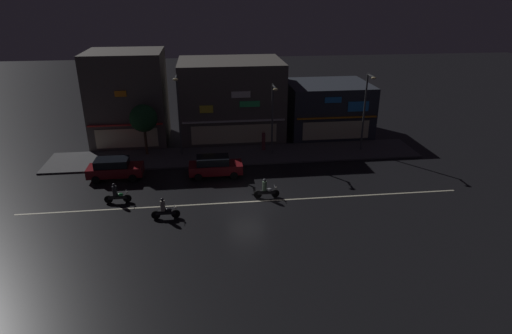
{
  "coord_description": "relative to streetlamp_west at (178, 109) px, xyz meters",
  "views": [
    {
      "loc": [
        -2.64,
        -27.28,
        14.17
      ],
      "look_at": [
        1.07,
        3.25,
        1.32
      ],
      "focal_mm": 30.06,
      "sensor_mm": 36.0,
      "label": 1
    }
  ],
  "objects": [
    {
      "name": "street_tree",
      "position": [
        -3.17,
        0.67,
        -0.92
      ],
      "size": [
        2.45,
        2.45,
        4.62
      ],
      "color": "#473323",
      "rests_on": "sidewalk_far"
    },
    {
      "name": "sidewalk_far",
      "position": [
        4.97,
        -0.46,
        -4.36
      ],
      "size": [
        33.34,
        4.8,
        0.14
      ],
      "primitive_type": "cube",
      "color": "#4C4C4F",
      "rests_on": "ground"
    },
    {
      "name": "streetlamp_mid",
      "position": [
        8.21,
        -0.85,
        -0.45
      ],
      "size": [
        0.44,
        1.64,
        6.42
      ],
      "color": "#47494C",
      "rests_on": "sidewalk_far"
    },
    {
      "name": "pedestrian_on_sidewalk",
      "position": [
        7.6,
        0.5,
        -3.41
      ],
      "size": [
        0.33,
        0.33,
        1.86
      ],
      "rotation": [
        0.0,
        0.0,
        0.23
      ],
      "color": "brown",
      "rests_on": "sidewalk_far"
    },
    {
      "name": "traffic_cone",
      "position": [
        2.91,
        -3.42,
        -4.15
      ],
      "size": [
        0.36,
        0.36,
        0.55
      ],
      "primitive_type": "cone",
      "color": "orange",
      "rests_on": "ground"
    },
    {
      "name": "motorcycle_lead",
      "position": [
        -0.66,
        -11.4,
        -3.79
      ],
      "size": [
        1.9,
        0.6,
        1.52
      ],
      "rotation": [
        0.0,
        0.0,
        3.17
      ],
      "color": "black",
      "rests_on": "ground"
    },
    {
      "name": "motorcycle_opposite_lane",
      "position": [
        6.43,
        -9.17,
        -3.79
      ],
      "size": [
        1.9,
        0.6,
        1.52
      ],
      "rotation": [
        0.0,
        0.0,
        0.04
      ],
      "color": "black",
      "rests_on": "ground"
    },
    {
      "name": "ground_plane",
      "position": [
        4.97,
        -9.7,
        -4.43
      ],
      "size": [
        140.0,
        140.0,
        0.0
      ],
      "primitive_type": "plane",
      "color": "black"
    },
    {
      "name": "storefront_center_block",
      "position": [
        -5.03,
        5.18,
        -0.04
      ],
      "size": [
        7.09,
        6.62,
        8.79
      ],
      "color": "#56514C",
      "rests_on": "ground"
    },
    {
      "name": "parked_car_trailing",
      "position": [
        2.89,
        -4.73,
        -3.56
      ],
      "size": [
        4.3,
        1.98,
        1.67
      ],
      "color": "maroon",
      "rests_on": "ground"
    },
    {
      "name": "storefront_left_block",
      "position": [
        14.97,
        5.47,
        -1.81
      ],
      "size": [
        8.32,
        7.22,
        5.23
      ],
      "color": "#2D333D",
      "rests_on": "ground"
    },
    {
      "name": "parked_car_near_kerb",
      "position": [
        -5.11,
        -4.26,
        -3.56
      ],
      "size": [
        4.3,
        1.98,
        1.67
      ],
      "rotation": [
        0.0,
        0.0,
        3.14
      ],
      "color": "maroon",
      "rests_on": "ground"
    },
    {
      "name": "streetlamp_west",
      "position": [
        0.0,
        0.0,
        0.0
      ],
      "size": [
        0.44,
        1.64,
        7.29
      ],
      "color": "#47494C",
      "rests_on": "sidewalk_far"
    },
    {
      "name": "storefront_right_block",
      "position": [
        4.97,
        5.8,
        -0.6
      ],
      "size": [
        10.2,
        7.87,
        7.66
      ],
      "color": "#56514C",
      "rests_on": "ground"
    },
    {
      "name": "lane_divider_stripe",
      "position": [
        4.97,
        -9.7,
        -4.42
      ],
      "size": [
        31.67,
        0.16,
        0.01
      ],
      "primitive_type": "cube",
      "color": "beige",
      "rests_on": "ground"
    },
    {
      "name": "motorcycle_following",
      "position": [
        -4.22,
        -8.68,
        -3.79
      ],
      "size": [
        1.9,
        0.6,
        1.52
      ],
      "rotation": [
        0.0,
        0.0,
        -0.12
      ],
      "color": "black",
      "rests_on": "ground"
    },
    {
      "name": "streetlamp_east",
      "position": [
        16.73,
        -0.67,
        -0.07
      ],
      "size": [
        0.44,
        1.64,
        7.15
      ],
      "color": "#47494C",
      "rests_on": "sidewalk_far"
    }
  ]
}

